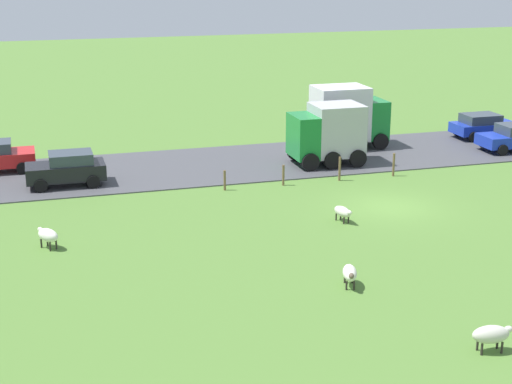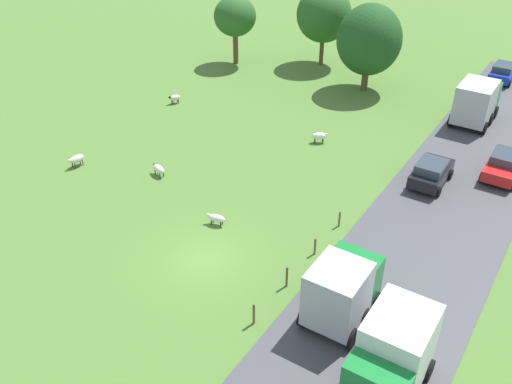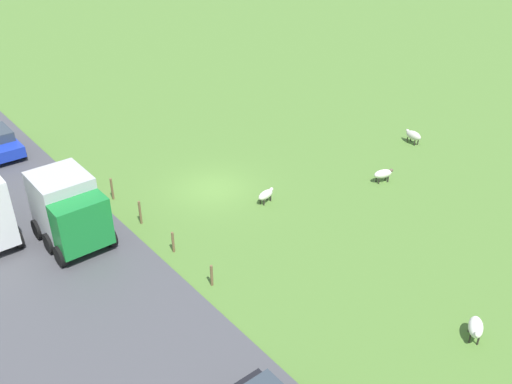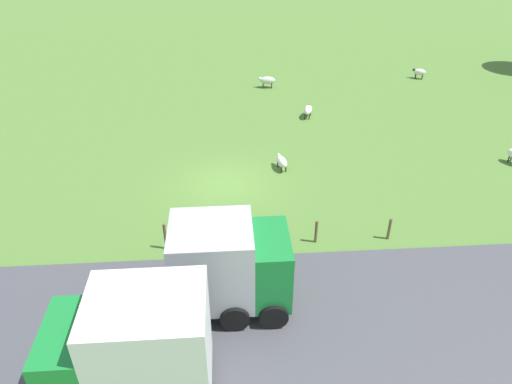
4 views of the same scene
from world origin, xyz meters
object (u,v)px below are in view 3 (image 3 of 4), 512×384
sheep_1 (266,195)px  truck_2 (69,210)px  sheep_0 (413,135)px  sheep_2 (383,174)px  sheep_3 (476,327)px

sheep_1 → truck_2: (9.27, -2.89, 1.33)m
sheep_0 → sheep_2: (5.51, 2.10, -0.05)m
sheep_1 → sheep_2: sheep_2 is taller
sheep_0 → sheep_1: sheep_0 is taller
sheep_0 → sheep_2: bearing=20.9°
sheep_2 → sheep_3: (6.82, 9.94, 0.04)m
sheep_0 → sheep_1: bearing=-1.6°
sheep_3 → truck_2: size_ratio=0.31×
sheep_1 → sheep_3: sheep_3 is taller
sheep_0 → sheep_1: (12.01, -0.33, -0.10)m
sheep_1 → truck_2: size_ratio=0.31×
sheep_0 → truck_2: size_ratio=0.33×
sheep_0 → truck_2: 21.55m
sheep_3 → sheep_2: bearing=-124.4°
truck_2 → sheep_1: bearing=162.7°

